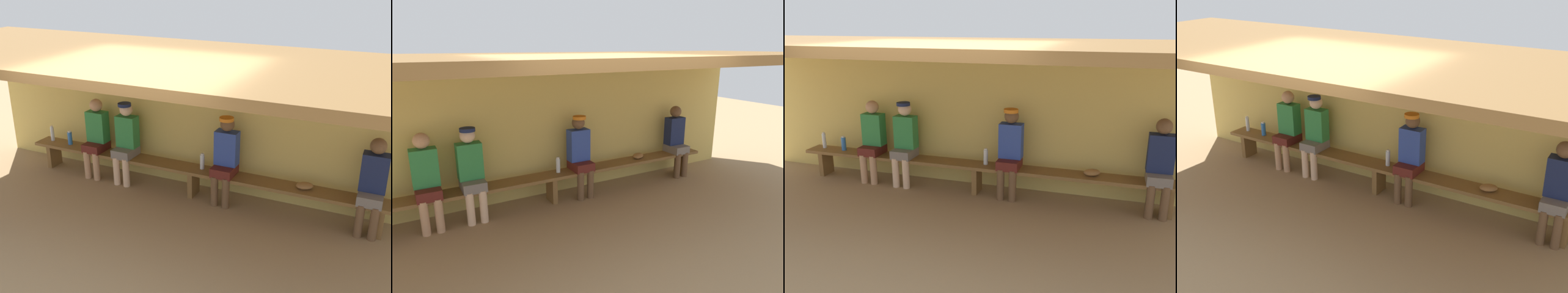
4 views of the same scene
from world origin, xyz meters
The scene contains 10 objects.
ground_plane centered at (0.00, 0.00, 0.00)m, with size 24.00×24.00×0.00m, color #9E7F59.
back_wall centered at (0.00, 2.00, 1.10)m, with size 8.00×0.20×2.20m, color #D8BC60.
dugout_roof centered at (0.00, 0.70, 2.26)m, with size 8.00×2.80×0.12m, color brown.
bench centered at (0.00, 1.55, 0.39)m, with size 6.00×0.36×0.46m.
player_shirtless_tan centered at (-1.79, 1.55, 0.73)m, with size 0.34×0.42×1.34m.
player_in_white centered at (2.58, 1.55, 0.73)m, with size 0.34×0.42×1.34m.
player_in_blue centered at (0.52, 1.55, 0.75)m, with size 0.34×0.42×1.34m.
player_in_red centered at (-1.21, 1.55, 0.75)m, with size 0.34×0.42×1.34m.
water_bottle_blue centered at (0.13, 1.58, 0.58)m, with size 0.07×0.07×0.25m.
baseball_glove_tan centered at (1.71, 1.57, 0.51)m, with size 0.24×0.17×0.09m, color olive.
Camera 2 is at (-2.07, -3.37, 2.43)m, focal length 32.82 mm.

